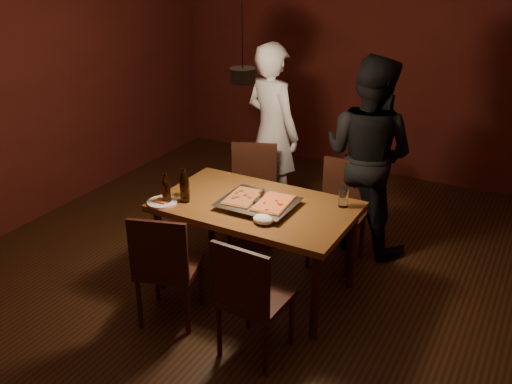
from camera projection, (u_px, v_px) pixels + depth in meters
The scene contains 19 objects.
room_shell at pixel (243, 124), 4.06m from camera, with size 6.00×6.00×6.00m.
dining_table at pixel (256, 212), 4.40m from camera, with size 1.50×0.90×0.75m.
chair_far_left at pixel (253, 183), 5.26m from camera, with size 0.55×0.55×0.49m.
chair_far_right at pixel (341, 203), 4.88m from camera, with size 0.43×0.43×0.49m.
chair_near_left at pixel (164, 260), 4.02m from camera, with size 0.53×0.53×0.49m.
chair_near_right at pixel (249, 290), 3.68m from camera, with size 0.44×0.44×0.49m.
pizza_tray at pixel (258, 204), 4.31m from camera, with size 0.55×0.45×0.05m, color silver.
pizza_meat at pixel (243, 197), 4.34m from camera, with size 0.22×0.35×0.02m, color maroon.
pizza_cheese at pixel (273, 203), 4.25m from camera, with size 0.23×0.36×0.02m, color gold.
spatula at pixel (259, 199), 4.29m from camera, with size 0.09×0.24×0.04m, color silver, non-canonical shape.
beer_bottle_a at pixel (166, 188), 4.33m from camera, with size 0.07×0.07×0.25m.
beer_bottle_b at pixel (184, 185), 4.35m from camera, with size 0.07×0.07×0.28m.
water_glass_left at pixel (185, 190), 4.47m from camera, with size 0.07×0.07×0.11m, color silver.
water_glass_right at pixel (343, 197), 4.29m from camera, with size 0.07×0.07×0.15m, color silver.
plate_slice at pixel (162, 202), 4.37m from camera, with size 0.23×0.23×0.03m.
napkin at pixel (263, 219), 4.06m from camera, with size 0.15×0.12×0.06m, color white.
diner_white at pixel (272, 133), 5.55m from camera, with size 0.64×0.42×1.75m, color white.
diner_dark at pixel (368, 155), 4.98m from camera, with size 0.85×0.66×1.75m, color black.
pendant_lamp at pixel (243, 74), 3.91m from camera, with size 0.18×0.18×1.10m.
Camera 1 is at (1.97, -3.37, 2.62)m, focal length 40.00 mm.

